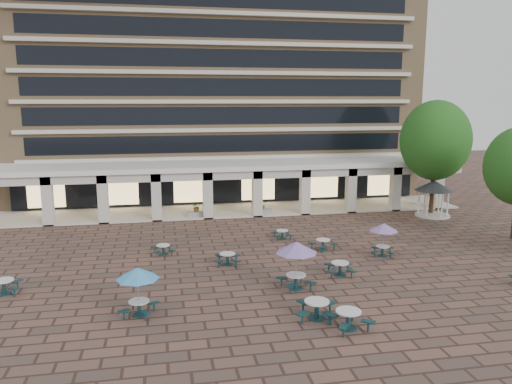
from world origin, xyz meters
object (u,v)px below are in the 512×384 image
picnic_table_1 (348,318)px  planter_right (263,210)px  picnic_table_0 (4,286)px  planter_left (197,211)px  gazebo (434,190)px  picnic_table_2 (317,308)px

picnic_table_1 → planter_right: size_ratio=1.42×
picnic_table_1 → picnic_table_0: bearing=145.0°
picnic_table_1 → planter_left: 22.84m
picnic_table_0 → planter_left: 18.77m
picnic_table_1 → planter_right: bearing=76.9°
planter_left → planter_right: planter_left is taller
picnic_table_1 → gazebo: 24.31m
picnic_table_1 → planter_left: planter_left is taller
picnic_table_1 → picnic_table_2: size_ratio=0.93×
gazebo → planter_right: 14.73m
picnic_table_0 → gazebo: 33.25m
gazebo → picnic_table_0: bearing=-158.9°
picnic_table_0 → gazebo: (30.97, 11.98, 1.84)m
picnic_table_0 → planter_right: size_ratio=1.24×
picnic_table_0 → gazebo: gazebo is taller
picnic_table_0 → planter_right: planter_right is taller
gazebo → planter_right: gazebo is taller
planter_left → planter_right: size_ratio=1.00×
picnic_table_0 → planter_left: bearing=47.2°
picnic_table_2 → planter_right: planter_right is taller
picnic_table_0 → picnic_table_2: picnic_table_2 is taller
picnic_table_2 → gazebo: 24.03m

